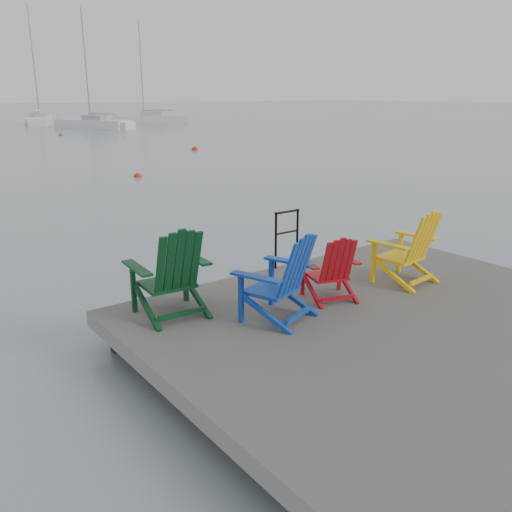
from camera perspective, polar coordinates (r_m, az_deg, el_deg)
ground at (r=7.12m, az=14.42°, el=-10.04°), size 400.00×400.00×0.00m
dock at (r=6.97m, az=14.63°, el=-7.48°), size 6.00×5.00×1.40m
handrail at (r=8.54m, az=3.26°, el=2.45°), size 0.48×0.04×0.90m
chair_green at (r=6.64m, az=-8.90°, el=-1.64°), size 0.95×0.88×1.14m
chair_blue at (r=6.48m, az=2.71°, el=-2.19°), size 1.03×0.99×1.08m
chair_red at (r=7.19m, az=7.97°, el=-1.20°), size 0.84×0.79×0.89m
chair_yellow at (r=8.04m, az=15.84°, el=0.96°), size 0.93×0.87×1.08m
sailboat_near at (r=54.40m, az=-16.67°, el=13.11°), size 5.15×7.90×10.83m
sailboat_mid at (r=64.39m, az=-21.81°, el=13.09°), size 5.14×9.27×12.35m
sailboat_far at (r=63.72m, az=-11.30°, el=13.90°), size 7.85×5.43×10.85m
buoy_a at (r=22.02m, az=-12.35°, el=8.14°), size 0.32×0.32×0.32m
buoy_c at (r=32.27m, az=-6.45°, el=11.03°), size 0.40×0.40×0.40m
buoy_d at (r=46.04m, az=-19.87°, el=11.84°), size 0.35×0.35×0.35m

